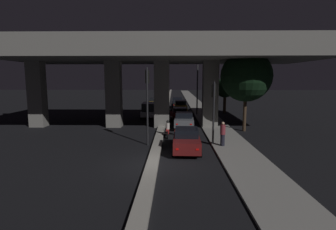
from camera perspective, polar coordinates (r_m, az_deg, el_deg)
The scene contains 21 objects.
ground_plane at distance 15.47m, azimuth -3.36°, elevation -10.85°, with size 200.00×200.00×0.00m, color black.
median_divider at distance 49.85m, azimuth -0.16°, elevation 2.36°, with size 0.69×126.00×0.22m, color gray.
sidewalk_right at distance 43.10m, azimuth 6.96°, elevation 1.36°, with size 2.90×126.00×0.12m, color gray.
elevated_overpass at distance 26.82m, azimuth -1.87°, elevation 13.04°, with size 30.23×12.42×9.45m.
traffic_light_left_of_median at distance 19.46m, azimuth -4.54°, elevation 4.78°, with size 0.30×0.49×5.78m.
traffic_light_right_of_median at distance 19.64m, azimuth 9.90°, elevation 2.78°, with size 0.30×0.49×4.76m.
street_lamp at distance 35.66m, azimuth 5.80°, elevation 7.23°, with size 2.57×0.32×7.60m.
car_dark_red_lead at distance 18.19m, azimuth 4.04°, elevation -5.39°, with size 2.01×4.52×1.61m.
car_grey_second at distance 26.61m, azimuth 3.51°, elevation -1.09°, with size 2.17×4.47×1.57m.
car_dark_red_third at distance 32.64m, azimuth 2.58°, elevation 0.51°, with size 2.03×4.02×1.41m.
car_taxi_yellow_fourth at distance 39.08m, azimuth 2.74°, elevation 2.00°, with size 1.99×4.52×1.75m.
car_black_fifth at distance 44.59m, azimuth 2.01°, elevation 2.74°, with size 1.92×4.09×1.80m.
car_white_lead_oncoming at distance 33.63m, azimuth -4.21°, elevation 1.17°, with size 1.98×4.61×1.92m.
car_taxi_yellow_second_oncoming at distance 46.86m, azimuth -2.94°, elevation 2.84°, with size 1.97×4.12×1.52m.
car_dark_blue_third_oncoming at distance 54.90m, azimuth -2.11°, elevation 3.76°, with size 2.01×4.41×1.81m.
motorcycle_red_filtering_near at distance 22.36m, azimuth -0.07°, elevation -3.29°, with size 0.33×1.90×1.46m.
motorcycle_white_filtering_mid at distance 30.48m, azimuth 0.76°, elevation -0.25°, with size 0.32×1.82×1.47m.
motorcycle_black_filtering_far at distance 37.75m, azimuth 0.93°, elevation 1.32°, with size 0.34×1.80×1.42m.
pedestrian_on_sidewalk at distance 19.43m, azimuth 11.82°, elevation -4.04°, with size 0.38×0.38×1.76m.
roadside_tree_kerbside_near at distance 25.62m, azimuth 16.65°, elevation 8.08°, with size 4.75×4.75×7.57m.
roadside_tree_kerbside_mid at distance 38.39m, azimuth 12.32°, elevation 5.78°, with size 2.85×2.85×5.11m.
Camera 1 is at (1.20, -14.60, 4.99)m, focal length 28.00 mm.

